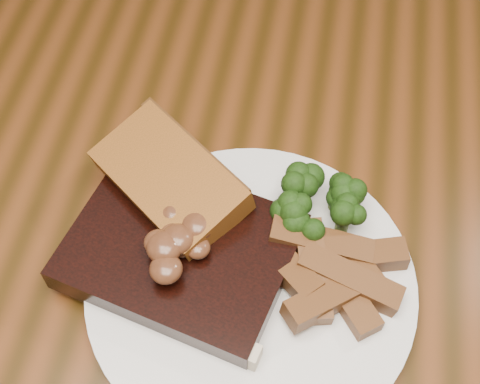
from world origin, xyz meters
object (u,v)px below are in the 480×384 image
(chair_far, at_px, (432,28))
(potato_wedges, at_px, (327,278))
(dining_table, at_px, (241,273))
(garlic_bread, at_px, (172,194))
(plate, at_px, (251,286))
(steak, at_px, (181,251))

(chair_far, distance_m, potato_wedges, 0.76)
(chair_far, bearing_deg, dining_table, 71.88)
(chair_far, xyz_separation_m, garlic_bread, (-0.28, -0.61, 0.34))
(dining_table, xyz_separation_m, potato_wedges, (0.07, -0.05, 0.12))
(plate, bearing_deg, chair_far, 73.17)
(steak, bearing_deg, chair_far, 82.13)
(plate, relative_size, garlic_bread, 2.07)
(steak, xyz_separation_m, garlic_bread, (-0.02, 0.05, 0.00))
(steak, bearing_deg, dining_table, 64.17)
(dining_table, relative_size, steak, 9.71)
(dining_table, relative_size, potato_wedges, 15.59)
(garlic_bread, bearing_deg, dining_table, 36.57)
(potato_wedges, bearing_deg, plate, -172.23)
(dining_table, distance_m, garlic_bread, 0.13)
(steak, distance_m, potato_wedges, 0.11)
(garlic_bread, bearing_deg, chair_far, 103.77)
(steak, bearing_deg, plate, 2.11)
(garlic_bread, distance_m, potato_wedges, 0.14)
(chair_far, distance_m, steak, 0.79)
(chair_far, xyz_separation_m, plate, (-0.20, -0.67, 0.32))
(plate, bearing_deg, dining_table, 106.72)
(dining_table, height_order, garlic_bread, garlic_bread)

